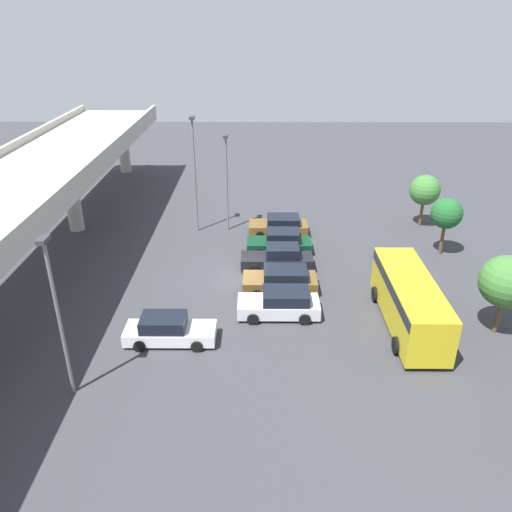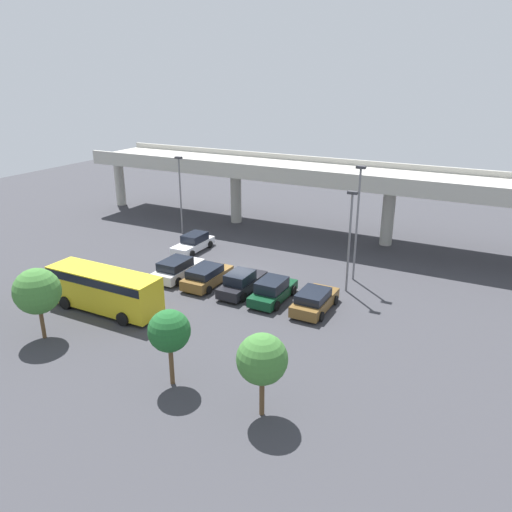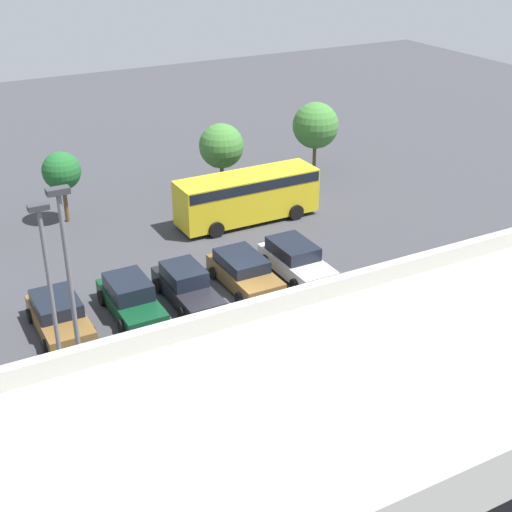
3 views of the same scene
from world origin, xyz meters
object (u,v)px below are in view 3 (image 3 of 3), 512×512
Objects in this scene: parked_car_2 at (244,272)px; parked_car_5 at (59,316)px; parked_car_0 at (415,302)px; lamp_post_near_aisle at (50,285)px; tree_front_right at (62,171)px; shuttle_bus at (247,194)px; tree_front_centre at (221,146)px; parked_car_4 at (130,298)px; parked_car_1 at (296,260)px; lamp_post_by_overpass at (72,296)px; parked_car_3 at (187,287)px; tree_front_left at (316,126)px.

parked_car_2 is 8.76m from parked_car_5.
lamp_post_near_aisle is (15.03, -2.21, 3.72)m from parked_car_0.
parked_car_2 is 12.96m from tree_front_right.
parked_car_5 is 0.55× the size of shuttle_bus.
shuttle_bus reaches higher than parked_car_5.
tree_front_centre is 9.77m from tree_front_right.
parked_car_2 is 7.75m from shuttle_bus.
parked_car_0 is 0.63× the size of lamp_post_near_aisle.
shuttle_bus is at bearing 125.22° from parked_car_4.
shuttle_bus is (-9.33, -6.59, 0.90)m from parked_car_4.
shuttle_bus is (-0.95, -6.87, 0.90)m from parked_car_1.
parked_car_0 is 8.08m from parked_car_2.
lamp_post_by_overpass reaches higher than tree_front_right.
parked_car_2 is 1.01× the size of parked_car_5.
parked_car_4 is 8.62m from lamp_post_by_overpass.
parked_car_5 is at bearing -92.82° from parked_car_3.
parked_car_1 is 1.01× the size of parked_car_2.
tree_front_left is at bearing 124.56° from parked_car_4.
lamp_post_by_overpass reaches higher than shuttle_bus.
parked_car_1 is 1.02× the size of parked_car_5.
lamp_post_near_aisle is at bearing 81.63° from parked_car_0.
parked_car_0 is at bearing 121.39° from tree_front_right.
parked_car_2 is 0.96× the size of tree_front_left.
parked_car_5 is at bearing 66.08° from parked_car_0.
parked_car_1 is at bearing 82.13° from tree_front_centre.
parked_car_1 is (2.57, -5.91, 0.06)m from parked_car_0.
parked_car_1 is at bearing 124.96° from tree_front_right.
parked_car_0 is at bearing 60.52° from parked_car_4.
parked_car_5 is 7.81m from lamp_post_by_overpass.
shuttle_bus is (1.62, -12.78, 0.96)m from parked_car_0.
lamp_post_near_aisle is (0.92, 4.05, 3.71)m from parked_car_5.
shuttle_bus is at bearing 172.15° from parked_car_1.
tree_front_centre is at bearing 5.46° from tree_front_left.
tree_front_right reaches higher than parked_car_1.
tree_front_left is at bearing 135.88° from parked_car_2.
parked_car_2 is at bearing 41.51° from parked_car_0.
parked_car_4 is (8.39, -0.28, 0.00)m from parked_car_1.
parked_car_5 is 14.12m from shuttle_bus.
tree_front_right is (9.13, -4.83, 1.38)m from shuttle_bus.
lamp_post_by_overpass is at bearing 77.09° from tree_front_right.
parked_car_2 is at bearing -158.35° from lamp_post_near_aisle.
tree_front_centre reaches higher than parked_car_1.
parked_car_5 is at bearing -91.35° from parked_car_2.
shuttle_bus is at bearing -141.76° from lamp_post_near_aisle.
tree_front_right is (-4.07, -17.77, -2.08)m from lamp_post_by_overpass.
parked_car_1 is 13.51m from lamp_post_near_aisle.
tree_front_left is at bearing -174.54° from tree_front_centre.
parked_car_2 is 16.92m from tree_front_left.
parked_car_3 is 9.93m from lamp_post_by_overpass.
parked_car_0 is 1.03× the size of parked_car_4.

